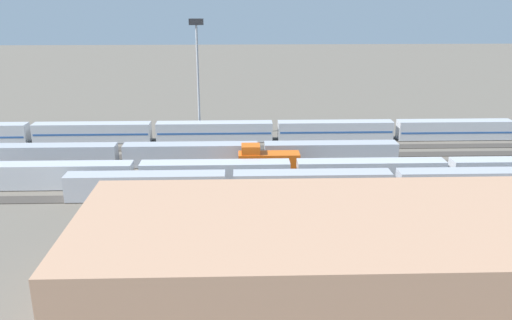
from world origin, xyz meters
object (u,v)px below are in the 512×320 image
at_px(train_on_track_5, 293,173).
at_px(train_on_track_6, 384,183).
at_px(train_on_track_0, 264,131).
at_px(light_mast_0, 197,62).
at_px(maintenance_shed, 335,260).
at_px(train_on_track_3, 191,154).
at_px(train_on_track_4, 267,162).

height_order(train_on_track_5, train_on_track_6, train_on_track_6).
bearing_deg(train_on_track_0, light_mast_0, -12.75).
bearing_deg(maintenance_shed, light_mast_0, -73.89).
xyz_separation_m(train_on_track_6, train_on_track_3, (29.62, -15.00, -0.07)).
bearing_deg(light_mast_0, maintenance_shed, 106.11).
bearing_deg(train_on_track_4, train_on_track_5, 127.33).
distance_m(train_on_track_6, maintenance_shed, 29.63).
bearing_deg(train_on_track_4, light_mast_0, -61.09).
height_order(train_on_track_0, light_mast_0, light_mast_0).
height_order(train_on_track_5, train_on_track_4, train_on_track_4).
height_order(train_on_track_5, maintenance_shed, maintenance_shed).
xyz_separation_m(light_mast_0, maintenance_shed, (-17.30, 59.91, -10.88)).
xyz_separation_m(train_on_track_0, maintenance_shed, (-4.17, 56.94, 2.47)).
bearing_deg(train_on_track_3, light_mast_0, -90.75).
distance_m(train_on_track_0, train_on_track_6, 34.12).
xyz_separation_m(train_on_track_4, train_on_track_3, (12.92, -5.00, -0.14)).
height_order(train_on_track_4, train_on_track_3, train_on_track_4).
height_order(train_on_track_5, light_mast_0, light_mast_0).
height_order(train_on_track_0, train_on_track_3, train_on_track_0).
xyz_separation_m(train_on_track_0, train_on_track_6, (-16.25, 30.00, 0.04)).
bearing_deg(train_on_track_3, train_on_track_0, -131.71).
bearing_deg(train_on_track_0, train_on_track_3, 48.29).
distance_m(train_on_track_3, maintenance_shed, 45.53).
bearing_deg(train_on_track_0, maintenance_shed, 94.19).
bearing_deg(train_on_track_3, maintenance_shed, 112.69).
bearing_deg(train_on_track_5, train_on_track_4, -52.67).
distance_m(train_on_track_0, train_on_track_3, 20.09).
height_order(train_on_track_4, light_mast_0, light_mast_0).
xyz_separation_m(train_on_track_4, train_on_track_6, (-16.70, 10.00, -0.07)).
bearing_deg(light_mast_0, train_on_track_5, 120.53).
relative_size(train_on_track_4, light_mast_0, 0.42).
bearing_deg(light_mast_0, train_on_track_0, 167.25).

